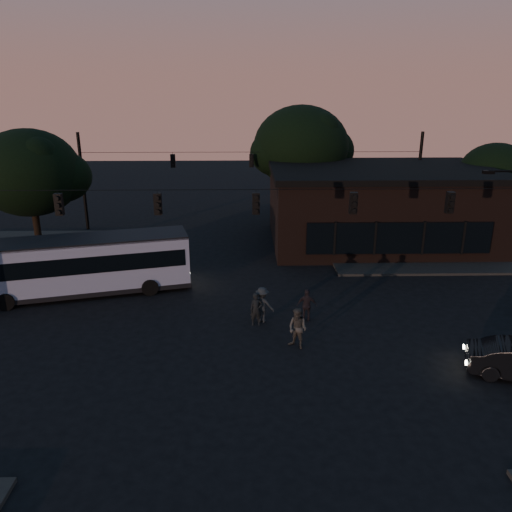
{
  "coord_description": "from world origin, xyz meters",
  "views": [
    {
      "loc": [
        -0.48,
        -18.49,
        10.53
      ],
      "look_at": [
        0.0,
        4.0,
        3.0
      ],
      "focal_mm": 35.0,
      "sensor_mm": 36.0,
      "label": 1
    }
  ],
  "objects_px": {
    "pedestrian_a": "(256,309)",
    "pedestrian_d": "(262,305)",
    "pedestrian_c": "(307,305)",
    "bus": "(84,263)",
    "pedestrian_b": "(298,328)",
    "building": "(379,206)"
  },
  "relations": [
    {
      "from": "pedestrian_b",
      "to": "pedestrian_c",
      "type": "distance_m",
      "value": 2.7
    },
    {
      "from": "bus",
      "to": "pedestrian_d",
      "type": "relative_size",
      "value": 6.51
    },
    {
      "from": "building",
      "to": "pedestrian_a",
      "type": "distance_m",
      "value": 16.11
    },
    {
      "from": "pedestrian_b",
      "to": "pedestrian_d",
      "type": "xyz_separation_m",
      "value": [
        -1.42,
        2.56,
        -0.03
      ]
    },
    {
      "from": "bus",
      "to": "pedestrian_a",
      "type": "height_order",
      "value": "bus"
    },
    {
      "from": "bus",
      "to": "pedestrian_d",
      "type": "xyz_separation_m",
      "value": [
        9.4,
        -3.71,
        -0.87
      ]
    },
    {
      "from": "bus",
      "to": "pedestrian_b",
      "type": "relative_size",
      "value": 6.3
    },
    {
      "from": "bus",
      "to": "pedestrian_a",
      "type": "bearing_deg",
      "value": -38.35
    },
    {
      "from": "building",
      "to": "pedestrian_b",
      "type": "bearing_deg",
      "value": -115.34
    },
    {
      "from": "bus",
      "to": "pedestrian_b",
      "type": "bearing_deg",
      "value": -44.46
    },
    {
      "from": "pedestrian_c",
      "to": "pedestrian_d",
      "type": "xyz_separation_m",
      "value": [
        -2.13,
        -0.04,
        0.07
      ]
    },
    {
      "from": "pedestrian_b",
      "to": "pedestrian_d",
      "type": "relative_size",
      "value": 1.03
    },
    {
      "from": "bus",
      "to": "pedestrian_b",
      "type": "height_order",
      "value": "bus"
    },
    {
      "from": "pedestrian_a",
      "to": "pedestrian_b",
      "type": "xyz_separation_m",
      "value": [
        1.71,
        -2.22,
        0.11
      ]
    },
    {
      "from": "bus",
      "to": "pedestrian_c",
      "type": "distance_m",
      "value": 12.14
    },
    {
      "from": "bus",
      "to": "pedestrian_c",
      "type": "bearing_deg",
      "value": -32.03
    },
    {
      "from": "pedestrian_a",
      "to": "pedestrian_d",
      "type": "bearing_deg",
      "value": 41.37
    },
    {
      "from": "pedestrian_a",
      "to": "pedestrian_b",
      "type": "relative_size",
      "value": 0.88
    },
    {
      "from": "pedestrian_a",
      "to": "bus",
      "type": "bearing_deg",
      "value": 148.11
    },
    {
      "from": "bus",
      "to": "pedestrian_b",
      "type": "xyz_separation_m",
      "value": [
        10.82,
        -6.27,
        -0.84
      ]
    },
    {
      "from": "pedestrian_a",
      "to": "pedestrian_c",
      "type": "relative_size",
      "value": 0.99
    },
    {
      "from": "building",
      "to": "pedestrian_b",
      "type": "xyz_separation_m",
      "value": [
        -7.31,
        -15.43,
        -1.81
      ]
    }
  ]
}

